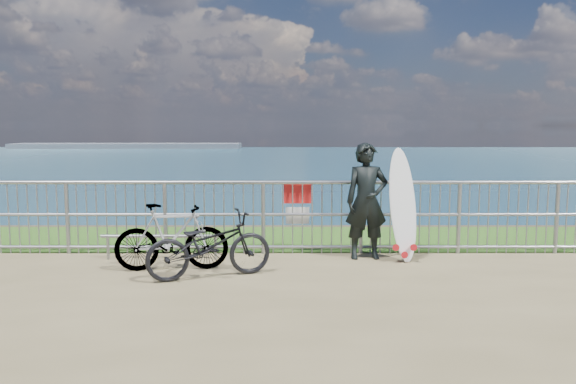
{
  "coord_description": "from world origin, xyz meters",
  "views": [
    {
      "loc": [
        -0.13,
        -6.88,
        1.96
      ],
      "look_at": [
        -0.12,
        1.2,
        1.0
      ],
      "focal_mm": 35.0,
      "sensor_mm": 36.0,
      "label": 1
    }
  ],
  "objects_px": {
    "surfer": "(367,201)",
    "bicycle_near": "(209,245)",
    "bicycle_far": "(172,237)",
    "surfboard": "(403,209)"
  },
  "relations": [
    {
      "from": "bicycle_far",
      "to": "surfboard",
      "type": "bearing_deg",
      "value": -87.06
    },
    {
      "from": "surfer",
      "to": "bicycle_near",
      "type": "bearing_deg",
      "value": -157.91
    },
    {
      "from": "surfer",
      "to": "bicycle_near",
      "type": "distance_m",
      "value": 2.45
    },
    {
      "from": "surfer",
      "to": "surfboard",
      "type": "distance_m",
      "value": 0.53
    },
    {
      "from": "bicycle_near",
      "to": "surfer",
      "type": "bearing_deg",
      "value": -85.55
    },
    {
      "from": "bicycle_far",
      "to": "bicycle_near",
      "type": "bearing_deg",
      "value": -130.48
    },
    {
      "from": "surfer",
      "to": "bicycle_near",
      "type": "relative_size",
      "value": 1.05
    },
    {
      "from": "surfboard",
      "to": "bicycle_far",
      "type": "height_order",
      "value": "surfboard"
    },
    {
      "from": "bicycle_near",
      "to": "bicycle_far",
      "type": "bearing_deg",
      "value": 34.68
    },
    {
      "from": "bicycle_near",
      "to": "bicycle_far",
      "type": "height_order",
      "value": "bicycle_far"
    }
  ]
}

